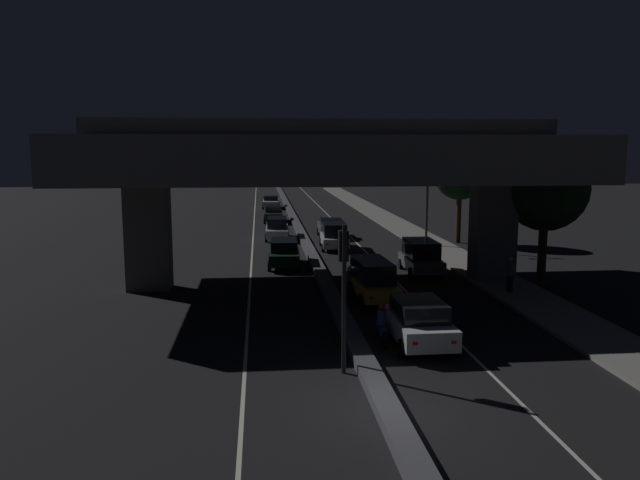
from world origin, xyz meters
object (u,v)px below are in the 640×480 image
Objects in this scene: car_white_second_oncoming at (277,228)px; car_dark_green_lead_oncoming at (284,252)px; car_taxi_yellow_second at (372,279)px; car_dark_green_third_oncoming at (273,214)px; car_white_fourth_oncoming at (271,202)px; car_white_lead at (419,322)px; car_grey_fifth at (331,228)px; car_grey_third at (421,256)px; motorcycle_blue_filtering_near at (382,326)px; pedestrian_on_sidewalk at (510,274)px; traffic_light_left_of_median at (344,272)px; street_lamp at (423,184)px; car_white_fourth at (334,235)px; motorcycle_black_filtering_mid at (349,283)px.

car_dark_green_lead_oncoming is at bearing 2.27° from car_white_second_oncoming.
car_taxi_yellow_second is 1.02× the size of car_dark_green_third_oncoming.
car_white_fourth_oncoming is (-0.07, 36.07, -0.11)m from car_dark_green_lead_oncoming.
car_white_lead reaches higher than car_grey_fifth.
car_grey_third reaches higher than motorcycle_blue_filtering_near.
car_grey_third reaches higher than pedestrian_on_sidewalk.
car_grey_third is (6.46, 15.13, -2.24)m from traffic_light_left_of_median.
car_grey_third is at bearing -15.48° from car_white_lead.
street_lamp is 1.69× the size of car_white_fourth_oncoming.
car_taxi_yellow_second is at bearing -177.96° from pedestrian_on_sidewalk.
car_white_fourth is 2.12× the size of motorcycle_blue_filtering_near.
motorcycle_blue_filtering_near is at bearing 160.31° from car_grey_third.
car_taxi_yellow_second reaches higher than car_white_fourth_oncoming.
car_grey_third is 26.34m from car_dark_green_third_oncoming.
car_white_lead is at bearing -105.06° from street_lamp.
car_taxi_yellow_second is 31.24m from car_dark_green_third_oncoming.
car_taxi_yellow_second reaches higher than car_dark_green_lead_oncoming.
street_lamp is 1.62× the size of car_white_second_oncoming.
car_grey_third is at bearing 30.65° from car_white_second_oncoming.
car_grey_fifth is at bearing 162.56° from car_dark_green_lead_oncoming.
car_taxi_yellow_second is 44.82m from car_white_fourth_oncoming.
traffic_light_left_of_median reaches higher than car_white_lead.
pedestrian_on_sidewalk is (7.57, 6.71, 0.39)m from motorcycle_blue_filtering_near.
car_grey_third reaches higher than car_white_fourth.
street_lamp is 8.81m from car_grey_fifth.
car_dark_green_third_oncoming is at bearing -178.10° from car_white_second_oncoming.
car_white_second_oncoming is at bearing 1.53° from car_dark_green_third_oncoming.
street_lamp is 1.80× the size of car_white_fourth.
car_white_second_oncoming is 26.42m from motorcycle_blue_filtering_near.
car_white_fourth is at bearing -8.12° from motorcycle_black_filtering_mid.
car_white_fourth is 2.44× the size of pedestrian_on_sidewalk.
car_taxi_yellow_second is at bearing 147.72° from car_grey_third.
car_grey_third is 0.93× the size of car_white_fourth_oncoming.
car_grey_third is 13.15m from motorcycle_blue_filtering_near.
car_grey_third reaches higher than car_dark_green_third_oncoming.
car_dark_green_third_oncoming is 30.19m from motorcycle_black_filtering_mid.
traffic_light_left_of_median is 1.06× the size of car_white_fourth_oncoming.
car_white_second_oncoming is at bearing 4.56° from motorcycle_black_filtering_mid.
car_taxi_yellow_second is at bearing 8.57° from car_dark_green_third_oncoming.
car_white_fourth reaches higher than car_dark_green_lead_oncoming.
car_grey_third is 15.94m from car_white_second_oncoming.
street_lamp is at bearing 33.86° from car_dark_green_third_oncoming.
motorcycle_black_filtering_mid is at bearing 178.59° from car_white_fourth.
car_white_lead reaches higher than car_dark_green_lead_oncoming.
street_lamp reaches higher than car_white_fourth_oncoming.
car_grey_fifth is 2.03× the size of motorcycle_blue_filtering_near.
traffic_light_left_of_median is 1.03× the size of car_dark_green_lead_oncoming.
car_grey_third is 2.09× the size of motorcycle_blue_filtering_near.
car_white_fourth reaches higher than motorcycle_black_filtering_mid.
pedestrian_on_sidewalk is at bearing -90.60° from car_taxi_yellow_second.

